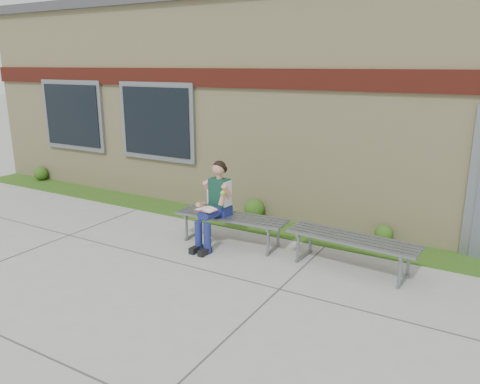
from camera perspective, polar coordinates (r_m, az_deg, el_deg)
The scene contains 9 objects.
ground at distance 6.34m, azimuth -5.55°, elevation -11.46°, with size 80.00×80.00×0.00m, color #9E9E99.
grass_strip at distance 8.41m, azimuth 4.79°, elevation -4.47°, with size 16.00×0.80×0.02m, color #265316.
school_building at distance 11.10m, azimuth 12.70°, elevation 11.11°, with size 16.20×6.22×4.20m.
bench_left at distance 7.62m, azimuth -1.06°, elevation -3.67°, with size 1.87×0.63×0.48m.
bench_right at distance 6.86m, azimuth 13.49°, elevation -6.25°, with size 1.90×0.66×0.48m.
girl at distance 7.43m, azimuth -3.12°, elevation -1.29°, with size 0.48×0.82×1.38m.
shrub_west at distance 12.81m, azimuth -23.11°, elevation 2.11°, with size 0.35×0.35×0.35m, color #265316.
shrub_mid at distance 8.82m, azimuth 1.77°, elevation -2.07°, with size 0.38×0.38×0.38m, color #265316.
shrub_east at distance 8.05m, azimuth 17.14°, elevation -4.86°, with size 0.29×0.29×0.29m, color #265316.
Camera 1 is at (3.34, -4.57, 2.85)m, focal length 35.00 mm.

